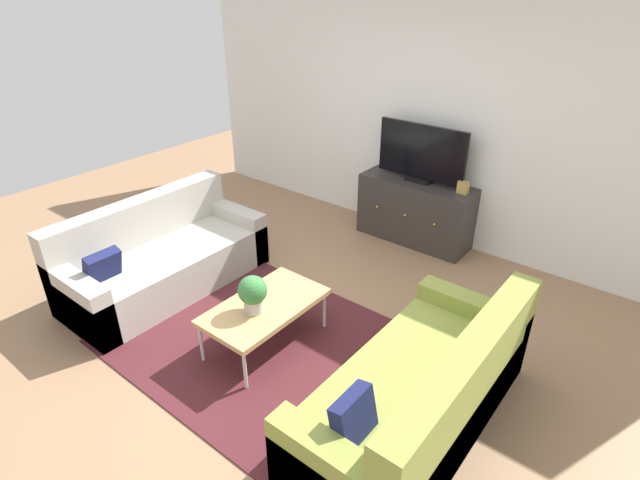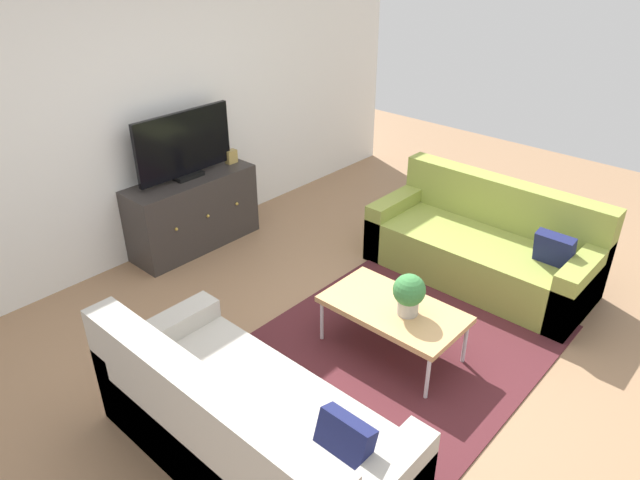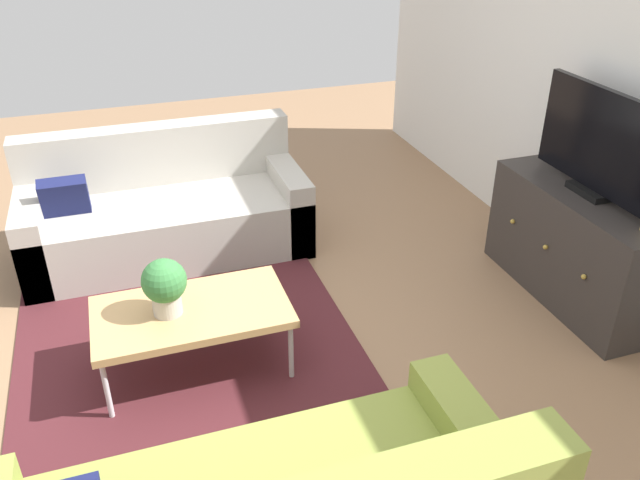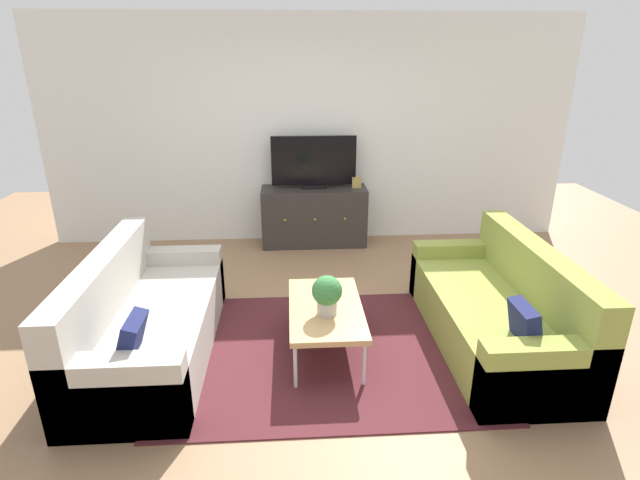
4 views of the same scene
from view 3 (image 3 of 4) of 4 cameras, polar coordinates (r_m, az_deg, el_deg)
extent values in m
plane|color=#997251|center=(3.72, -8.77, -10.68)|extent=(10.00, 10.00, 0.00)
cube|color=#4C1E23|center=(3.70, -11.09, -11.02)|extent=(2.50, 1.90, 0.01)
cube|color=#B2ADA3|center=(4.72, -13.24, 1.26)|extent=(0.86, 1.93, 0.42)
cube|color=#B2ADA3|center=(4.93, -13.98, 5.13)|extent=(0.20, 1.93, 0.84)
cube|color=#B2ADA3|center=(4.82, -2.99, 3.55)|extent=(0.86, 0.18, 0.56)
cube|color=#B2ADA3|center=(4.73, -23.88, 0.32)|extent=(0.86, 0.18, 0.56)
cube|color=#191E4C|center=(4.54, -21.59, 3.41)|extent=(0.19, 0.30, 0.32)
cube|color=olive|center=(2.81, 13.30, -19.77)|extent=(0.86, 0.18, 0.56)
cube|color=tan|center=(3.48, -11.28, -6.21)|extent=(0.57, 1.02, 0.04)
cylinder|color=silver|center=(3.80, -18.61, -7.74)|extent=(0.03, 0.03, 0.36)
cylinder|color=silver|center=(3.41, -18.29, -12.51)|extent=(0.03, 0.03, 0.36)
cylinder|color=silver|center=(3.86, -4.63, -5.43)|extent=(0.03, 0.03, 0.36)
cylinder|color=silver|center=(3.47, -2.57, -9.81)|extent=(0.03, 0.03, 0.36)
cylinder|color=#B7B2A8|center=(3.43, -13.32, -5.56)|extent=(0.15, 0.15, 0.11)
sphere|color=#387A3D|center=(3.35, -13.59, -3.57)|extent=(0.23, 0.23, 0.23)
cube|color=#332D2B|center=(4.35, 21.66, -0.51)|extent=(1.28, 0.44, 0.72)
sphere|color=#B79338|center=(4.44, 16.63, 1.58)|extent=(0.03, 0.03, 0.03)
sphere|color=#B79338|center=(4.19, 19.28, -0.59)|extent=(0.03, 0.03, 0.03)
sphere|color=#B79338|center=(3.96, 22.25, -3.02)|extent=(0.03, 0.03, 0.03)
cube|color=black|center=(4.20, 22.80, 4.03)|extent=(0.28, 0.16, 0.04)
cube|color=black|center=(4.09, 23.64, 8.00)|extent=(1.01, 0.04, 0.59)
camera|label=1|loc=(2.14, -100.90, 6.11)|focal=28.25mm
camera|label=2|loc=(5.98, -39.82, 27.99)|focal=32.50mm
camera|label=4|loc=(4.44, -66.51, 11.15)|focal=27.71mm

